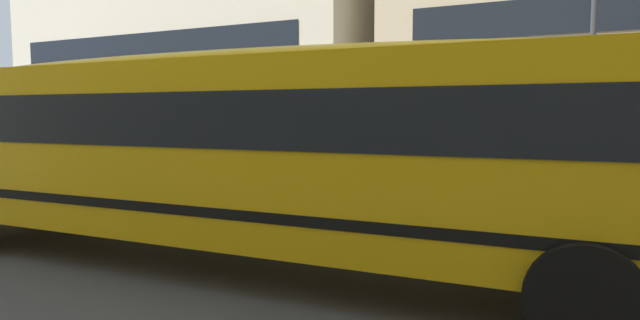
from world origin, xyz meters
name	(u,v)px	position (x,y,z in m)	size (l,w,h in m)	color
ground_plane	(519,261)	(0.00, 0.00, 0.00)	(400.00, 400.00, 0.00)	#4C4C4F
sidewalk_far	(540,194)	(0.00, 7.27, 0.01)	(120.00, 3.00, 0.01)	gray
lane_centreline	(519,260)	(0.00, 0.00, 0.00)	(110.00, 0.16, 0.01)	silver
school_bus	(226,139)	(-4.02, -1.89, 1.85)	(13.96, 3.32, 3.11)	yellow
box_truck	(3,132)	(-18.85, 4.41, 1.54)	(6.10, 2.59, 2.82)	maroon
street_lamp	(593,30)	(1.10, 6.57, 4.31)	(0.44, 0.44, 6.80)	#38383D
apartment_block_far_left	(234,31)	(-15.74, 15.32, 6.65)	(17.48, 13.14, 13.30)	beige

